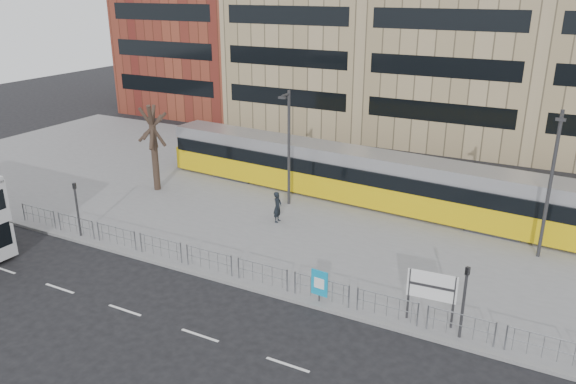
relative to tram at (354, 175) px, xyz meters
The scene contains 14 objects.
ground 13.17m from the tram, 98.49° to the right, with size 120.00×120.00×0.00m, color black.
plaza 2.75m from the tram, 154.86° to the right, with size 64.00×24.00×0.15m, color slate.
kerb 13.11m from the tram, 98.52° to the right, with size 64.00×0.25×0.17m, color gray.
pedestrian_barrier 12.43m from the tram, 89.66° to the right, with size 32.07×0.07×1.10m.
road_markings 17.03m from the tram, 93.14° to the right, with size 62.00×0.12×0.01m, color white.
tram is the anchor object (origin of this frame).
station_sign 14.37m from the tram, 56.03° to the right, with size 2.00×0.24×2.30m.
ad_panel 12.96m from the tram, 75.13° to the right, with size 0.80×0.13×1.50m.
pedestrian 6.17m from the tram, 114.94° to the right, with size 0.68×0.44×1.85m, color black.
traffic_light_west 16.81m from the tram, 132.43° to the right, with size 0.21×0.24×3.10m.
traffic_light_east 15.52m from the tram, 52.82° to the right, with size 0.22×0.24×3.10m.
lamp_post_west 4.90m from the tram, 140.68° to the right, with size 0.45×1.04×7.23m.
lamp_post_east 12.20m from the tram, 16.22° to the right, with size 0.45×1.04×7.63m.
bare_tree 14.02m from the tram, 160.34° to the right, with size 5.05×5.05×8.33m.
Camera 1 is at (14.08, -19.32, 13.24)m, focal length 35.00 mm.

